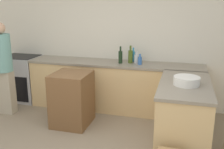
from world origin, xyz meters
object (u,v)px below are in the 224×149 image
object	(u,v)px
water_bottle_blue	(140,60)
olive_oil_bottle	(130,56)
mixing_bowl	(187,81)
vinegar_bottle_clear	(137,59)
range_oven	(22,78)
island_table	(72,99)
dish_soap_bottle	(133,56)
person_by_range	(3,65)
wine_bottle_dark	(120,57)

from	to	relation	value
water_bottle_blue	olive_oil_bottle	xyz separation A→B (m)	(-0.19, 0.08, 0.05)
mixing_bowl	vinegar_bottle_clear	world-z (taller)	vinegar_bottle_clear
range_oven	olive_oil_bottle	xyz separation A→B (m)	(2.28, 0.03, 0.58)
range_oven	vinegar_bottle_clear	xyz separation A→B (m)	(2.38, 0.06, 0.53)
mixing_bowl	vinegar_bottle_clear	distance (m)	1.42
island_table	mixing_bowl	size ratio (longest dim) A/B	2.54
dish_soap_bottle	person_by_range	world-z (taller)	person_by_range
island_table	person_by_range	bearing A→B (deg)	175.57
dish_soap_bottle	wine_bottle_dark	bearing A→B (deg)	-133.55
range_oven	dish_soap_bottle	bearing A→B (deg)	4.13
island_table	person_by_range	size ratio (longest dim) A/B	0.53
range_oven	island_table	world-z (taller)	range_oven
mixing_bowl	wine_bottle_dark	size ratio (longest dim) A/B	1.12
dish_soap_bottle	water_bottle_blue	bearing A→B (deg)	-53.02
water_bottle_blue	olive_oil_bottle	distance (m)	0.21
mixing_bowl	wine_bottle_dark	xyz separation A→B (m)	(-1.15, 1.03, 0.07)
water_bottle_blue	dish_soap_bottle	distance (m)	0.27
wine_bottle_dark	vinegar_bottle_clear	world-z (taller)	wine_bottle_dark
range_oven	water_bottle_blue	xyz separation A→B (m)	(2.46, -0.05, 0.53)
mixing_bowl	person_by_range	xyz separation A→B (m)	(-3.12, 0.36, -0.07)
olive_oil_bottle	person_by_range	distance (m)	2.26
wine_bottle_dark	olive_oil_bottle	bearing A→B (deg)	22.59
olive_oil_bottle	vinegar_bottle_clear	xyz separation A→B (m)	(0.11, 0.03, -0.04)
dish_soap_bottle	person_by_range	xyz separation A→B (m)	(-2.16, -0.87, -0.12)
wine_bottle_dark	island_table	bearing A→B (deg)	-129.17
olive_oil_bottle	dish_soap_bottle	bearing A→B (deg)	79.24
dish_soap_bottle	vinegar_bottle_clear	bearing A→B (deg)	-52.72
water_bottle_blue	vinegar_bottle_clear	bearing A→B (deg)	126.68
island_table	water_bottle_blue	size ratio (longest dim) A/B	4.65
olive_oil_bottle	person_by_range	bearing A→B (deg)	-161.03
island_table	mixing_bowl	world-z (taller)	mixing_bowl
mixing_bowl	olive_oil_bottle	distance (m)	1.47
olive_oil_bottle	dish_soap_bottle	world-z (taller)	olive_oil_bottle
mixing_bowl	person_by_range	distance (m)	3.14
olive_oil_bottle	island_table	bearing A→B (deg)	-133.47
island_table	person_by_range	distance (m)	1.42
vinegar_bottle_clear	person_by_range	size ratio (longest dim) A/B	0.13
island_table	water_bottle_blue	xyz separation A→B (m)	(0.98, 0.76, 0.55)
olive_oil_bottle	water_bottle_blue	bearing A→B (deg)	-23.28
island_table	olive_oil_bottle	size ratio (longest dim) A/B	2.77
water_bottle_blue	person_by_range	xyz separation A→B (m)	(-2.32, -0.65, -0.09)
mixing_bowl	dish_soap_bottle	world-z (taller)	dish_soap_bottle
water_bottle_blue	vinegar_bottle_clear	world-z (taller)	vinegar_bottle_clear
water_bottle_blue	wine_bottle_dark	bearing A→B (deg)	178.35
island_table	person_by_range	world-z (taller)	person_by_range
island_table	olive_oil_bottle	distance (m)	1.30
island_table	water_bottle_blue	distance (m)	1.36
vinegar_bottle_clear	wine_bottle_dark	bearing A→B (deg)	-160.88
range_oven	wine_bottle_dark	bearing A→B (deg)	-1.04
vinegar_bottle_clear	dish_soap_bottle	distance (m)	0.14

